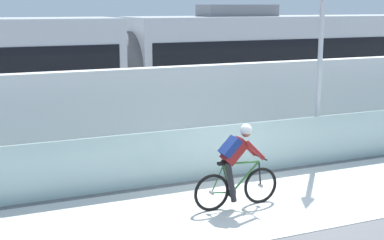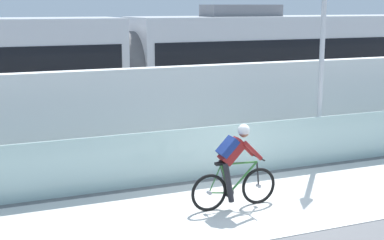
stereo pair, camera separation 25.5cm
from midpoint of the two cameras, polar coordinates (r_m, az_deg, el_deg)
The scene contains 9 objects.
ground_plane at distance 11.07m, azimuth 6.19°, elevation -8.44°, with size 200.00×200.00×0.00m, color slate.
bike_path_deck at distance 11.07m, azimuth 6.19°, elevation -8.41°, with size 32.00×3.20×0.01m, color silver.
glass_parapet at distance 12.45m, azimuth 2.00°, elevation -3.26°, with size 32.00×0.05×1.18m, color silver.
concrete_barrier_wall at distance 13.93m, azimuth -1.21°, elevation 0.77°, with size 32.00×0.36×2.33m, color white.
tram_rail_near at distance 16.44m, azimuth -4.53°, elevation -1.72°, with size 32.00×0.08×0.01m, color #595654.
tram_rail_far at distance 17.77m, azimuth -6.07°, elevation -0.74°, with size 32.00×0.08×0.01m, color #595654.
tram at distance 16.60m, azimuth -7.53°, elevation 4.97°, with size 22.56×2.54×3.81m.
cyclist_on_bike at distance 10.58m, azimuth 3.88°, elevation -4.79°, with size 1.77×0.58×1.61m.
lamp_post_antenna at distance 13.80m, azimuth 12.56°, elevation 9.30°, with size 0.28×0.28×5.20m.
Camera 1 is at (-5.37, -8.93, 3.78)m, focal length 52.27 mm.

